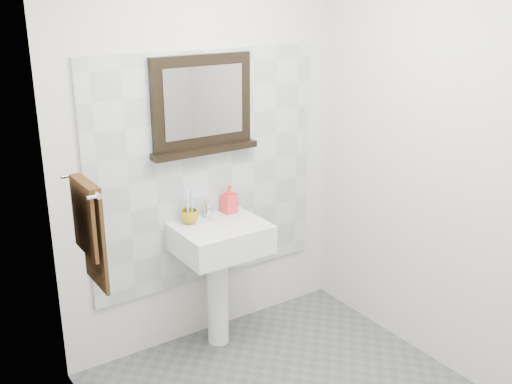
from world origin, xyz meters
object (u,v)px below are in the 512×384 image
toothbrush_cup (190,217)px  soap_dispenser (229,199)px  pedestal_sink (220,251)px  framed_mirror (202,107)px  hand_towel (89,226)px

toothbrush_cup → soap_dispenser: 0.31m
pedestal_sink → framed_mirror: (0.00, 0.19, 0.89)m
soap_dispenser → hand_towel: (-1.06, -0.43, 0.19)m
pedestal_sink → framed_mirror: framed_mirror is taller
pedestal_sink → soap_dispenser: bearing=41.6°
toothbrush_cup → hand_towel: 0.89m
soap_dispenser → toothbrush_cup: bearing=179.9°
pedestal_sink → soap_dispenser: 0.35m
toothbrush_cup → soap_dispenser: (0.30, 0.02, 0.05)m
toothbrush_cup → framed_mirror: framed_mirror is taller
framed_mirror → hand_towel: framed_mirror is taller
framed_mirror → hand_towel: (-0.90, -0.48, -0.42)m
pedestal_sink → toothbrush_cup: 0.29m
toothbrush_cup → soap_dispenser: soap_dispenser is taller
hand_towel → soap_dispenser: bearing=22.0°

